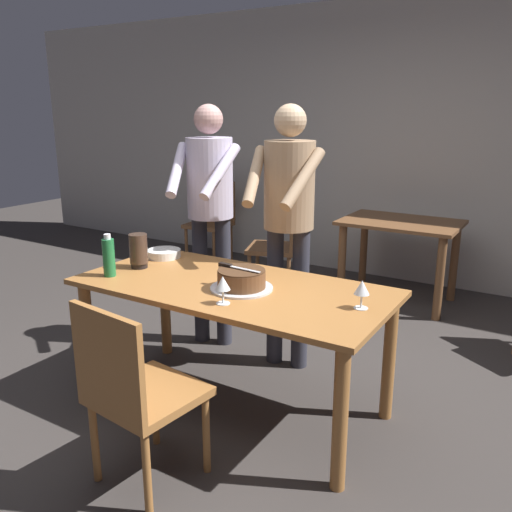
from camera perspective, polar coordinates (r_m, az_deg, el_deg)
The scene contains 16 objects.
ground_plane at distance 3.28m, azimuth -2.40°, elevation -15.60°, with size 14.00×14.00×0.00m, color #383330.
back_wall at distance 5.51m, azimuth 15.02°, elevation 11.47°, with size 10.00×0.12×2.70m, color #BCB7AD.
main_dining_table at distance 2.99m, azimuth -2.54°, elevation -4.99°, with size 1.76×0.84×0.75m.
cake_on_platter at distance 2.87m, azimuth -1.56°, elevation -2.59°, with size 0.34×0.34×0.11m.
cake_knife at distance 2.89m, azimuth -2.70°, elevation -1.11°, with size 0.27×0.04×0.02m.
plate_stack at distance 3.54m, azimuth -9.81°, elevation 0.27°, with size 0.22×0.22×0.05m.
wine_glass_near at distance 2.63m, azimuth 11.25°, elevation -3.42°, with size 0.08×0.08×0.14m.
wine_glass_far at distance 2.65m, azimuth -3.57°, elevation -3.02°, with size 0.08×0.08×0.14m.
water_bottle at distance 3.19m, azimuth -15.46°, elevation -0.09°, with size 0.07×0.07×0.25m.
hurricane_lamp at distance 3.32m, azimuth -12.44°, elevation 0.56°, with size 0.11×0.11×0.21m.
person_cutting_cake at distance 3.40m, azimuth 3.48°, elevation 5.03°, with size 0.46×0.57×1.72m.
person_standing_beside at distance 3.76m, azimuth -4.97°, elevation 6.02°, with size 0.46×0.57×1.72m.
chair_near_side at distance 2.49m, azimuth -12.86°, elevation -13.72°, with size 0.49×0.49×0.90m.
background_table at distance 4.88m, azimuth 15.12°, elevation 1.78°, with size 1.00×0.70×0.74m.
background_chair_0 at distance 6.05m, azimuth -4.71°, elevation 4.04°, with size 0.47×0.47×0.90m.
background_chair_2 at distance 4.95m, azimuth 2.66°, elevation 1.48°, with size 0.56×0.56×0.90m.
Camera 1 is at (1.57, -2.32, 1.70)m, focal length 37.45 mm.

